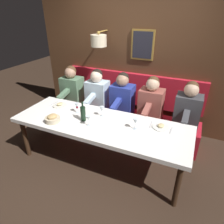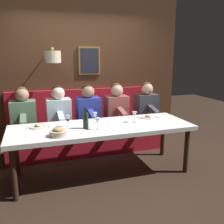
{
  "view_description": "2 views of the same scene",
  "coord_description": "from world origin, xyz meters",
  "px_view_note": "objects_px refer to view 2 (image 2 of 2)",
  "views": [
    {
      "loc": [
        -2.21,
        -1.17,
        2.23
      ],
      "look_at": [
        0.05,
        -0.17,
        0.92
      ],
      "focal_mm": 31.9,
      "sensor_mm": 36.0,
      "label": 1
    },
    {
      "loc": [
        -3.28,
        0.93,
        1.73
      ],
      "look_at": [
        0.05,
        -0.17,
        0.92
      ],
      "focal_mm": 39.65,
      "sensor_mm": 36.0,
      "label": 2
    }
  ],
  "objects_px": {
    "diner_farthest": "(23,113)",
    "wine_bottle": "(86,120)",
    "diner_near": "(117,106)",
    "wine_glass_1": "(95,115)",
    "bread_bowl": "(58,132)",
    "diner_middle": "(88,108)",
    "diner_far": "(59,110)",
    "wine_glass_2": "(97,121)",
    "wine_glass_3": "(68,118)",
    "diner_nearest": "(146,104)",
    "wine_glass_0": "(135,115)",
    "dining_table": "(102,130)"
  },
  "relations": [
    {
      "from": "diner_farthest",
      "to": "wine_glass_2",
      "type": "bearing_deg",
      "value": -136.73
    },
    {
      "from": "bread_bowl",
      "to": "diner_middle",
      "type": "bearing_deg",
      "value": -29.14
    },
    {
      "from": "diner_middle",
      "to": "wine_glass_0",
      "type": "distance_m",
      "value": 1.0
    },
    {
      "from": "diner_farthest",
      "to": "wine_glass_1",
      "type": "bearing_deg",
      "value": -124.72
    },
    {
      "from": "dining_table",
      "to": "diner_far",
      "type": "relative_size",
      "value": 3.29
    },
    {
      "from": "dining_table",
      "to": "wine_glass_3",
      "type": "distance_m",
      "value": 0.52
    },
    {
      "from": "diner_nearest",
      "to": "diner_far",
      "type": "height_order",
      "value": "same"
    },
    {
      "from": "diner_near",
      "to": "wine_glass_2",
      "type": "height_order",
      "value": "diner_near"
    },
    {
      "from": "diner_near",
      "to": "wine_bottle",
      "type": "relative_size",
      "value": 2.64
    },
    {
      "from": "diner_nearest",
      "to": "wine_glass_1",
      "type": "distance_m",
      "value": 1.38
    },
    {
      "from": "diner_far",
      "to": "wine_bottle",
      "type": "height_order",
      "value": "diner_far"
    },
    {
      "from": "diner_near",
      "to": "diner_far",
      "type": "xyz_separation_m",
      "value": [
        0.0,
        1.04,
        0.0
      ]
    },
    {
      "from": "diner_near",
      "to": "diner_middle",
      "type": "relative_size",
      "value": 1.0
    },
    {
      "from": "diner_near",
      "to": "diner_far",
      "type": "distance_m",
      "value": 1.04
    },
    {
      "from": "dining_table",
      "to": "diner_middle",
      "type": "bearing_deg",
      "value": 0.3
    },
    {
      "from": "diner_far",
      "to": "bread_bowl",
      "type": "distance_m",
      "value": 1.15
    },
    {
      "from": "wine_glass_1",
      "to": "wine_glass_3",
      "type": "distance_m",
      "value": 0.41
    },
    {
      "from": "wine_glass_3",
      "to": "dining_table",
      "type": "bearing_deg",
      "value": -104.86
    },
    {
      "from": "dining_table",
      "to": "diner_nearest",
      "type": "xyz_separation_m",
      "value": [
        0.88,
        -1.13,
        0.14
      ]
    },
    {
      "from": "diner_farthest",
      "to": "wine_glass_1",
      "type": "xyz_separation_m",
      "value": [
        -0.71,
        -1.02,
        0.04
      ]
    },
    {
      "from": "dining_table",
      "to": "diner_far",
      "type": "bearing_deg",
      "value": 30.06
    },
    {
      "from": "diner_near",
      "to": "diner_farthest",
      "type": "xyz_separation_m",
      "value": [
        0.0,
        1.61,
        0.0
      ]
    },
    {
      "from": "diner_near",
      "to": "wine_glass_0",
      "type": "height_order",
      "value": "diner_near"
    },
    {
      "from": "diner_near",
      "to": "wine_glass_1",
      "type": "height_order",
      "value": "diner_near"
    },
    {
      "from": "dining_table",
      "to": "diner_far",
      "type": "height_order",
      "value": "diner_far"
    },
    {
      "from": "diner_farthest",
      "to": "wine_glass_0",
      "type": "bearing_deg",
      "value": -117.95
    },
    {
      "from": "diner_nearest",
      "to": "wine_glass_1",
      "type": "bearing_deg",
      "value": 120.82
    },
    {
      "from": "diner_middle",
      "to": "wine_glass_2",
      "type": "xyz_separation_m",
      "value": [
        -1.03,
        0.1,
        0.04
      ]
    },
    {
      "from": "diner_nearest",
      "to": "diner_farthest",
      "type": "height_order",
      "value": "same"
    },
    {
      "from": "wine_glass_0",
      "to": "diner_middle",
      "type": "bearing_deg",
      "value": 31.68
    },
    {
      "from": "diner_middle",
      "to": "diner_far",
      "type": "xyz_separation_m",
      "value": [
        0.0,
        0.51,
        0.0
      ]
    },
    {
      "from": "diner_far",
      "to": "diner_near",
      "type": "bearing_deg",
      "value": -90.0
    },
    {
      "from": "wine_glass_3",
      "to": "wine_bottle",
      "type": "relative_size",
      "value": 0.55
    },
    {
      "from": "wine_glass_2",
      "to": "wine_glass_3",
      "type": "xyz_separation_m",
      "value": [
        0.27,
        0.36,
        -0.0
      ]
    },
    {
      "from": "diner_near",
      "to": "wine_glass_3",
      "type": "relative_size",
      "value": 4.82
    },
    {
      "from": "diner_near",
      "to": "dining_table",
      "type": "bearing_deg",
      "value": 149.08
    },
    {
      "from": "diner_farthest",
      "to": "wine_glass_0",
      "type": "relative_size",
      "value": 4.82
    },
    {
      "from": "wine_glass_2",
      "to": "wine_bottle",
      "type": "relative_size",
      "value": 0.55
    },
    {
      "from": "wine_glass_2",
      "to": "diner_farthest",
      "type": "bearing_deg",
      "value": 43.27
    },
    {
      "from": "diner_farthest",
      "to": "wine_bottle",
      "type": "distance_m",
      "value": 1.25
    },
    {
      "from": "diner_far",
      "to": "wine_bottle",
      "type": "xyz_separation_m",
      "value": [
        -0.93,
        -0.26,
        0.04
      ]
    },
    {
      "from": "diner_near",
      "to": "wine_glass_1",
      "type": "relative_size",
      "value": 4.82
    },
    {
      "from": "diner_far",
      "to": "bread_bowl",
      "type": "height_order",
      "value": "diner_far"
    },
    {
      "from": "diner_far",
      "to": "wine_glass_2",
      "type": "distance_m",
      "value": 1.11
    },
    {
      "from": "wine_glass_3",
      "to": "bread_bowl",
      "type": "xyz_separation_m",
      "value": [
        -0.39,
        0.17,
        -0.07
      ]
    },
    {
      "from": "diner_near",
      "to": "wine_glass_3",
      "type": "bearing_deg",
      "value": 127.22
    },
    {
      "from": "diner_far",
      "to": "diner_farthest",
      "type": "bearing_deg",
      "value": 90.0
    },
    {
      "from": "diner_nearest",
      "to": "bread_bowl",
      "type": "bearing_deg",
      "value": 122.92
    },
    {
      "from": "diner_near",
      "to": "diner_middle",
      "type": "distance_m",
      "value": 0.53
    },
    {
      "from": "diner_near",
      "to": "wine_glass_3",
      "type": "xyz_separation_m",
      "value": [
        -0.76,
        1.0,
        0.04
      ]
    }
  ]
}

